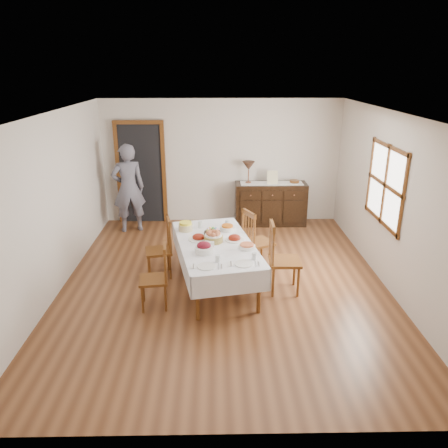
{
  "coord_description": "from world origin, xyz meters",
  "views": [
    {
      "loc": [
        -0.12,
        -6.13,
        3.22
      ],
      "look_at": [
        0.0,
        0.1,
        0.95
      ],
      "focal_mm": 35.0,
      "sensor_mm": 36.0,
      "label": 1
    }
  ],
  "objects_px": {
    "dining_table": "(216,248)",
    "person": "(128,185)",
    "chair_right_near": "(281,257)",
    "sideboard": "(270,204)",
    "chair_left_far": "(162,248)",
    "chair_right_far": "(256,239)",
    "table_lamp": "(249,166)",
    "chair_left_near": "(157,276)"
  },
  "relations": [
    {
      "from": "chair_left_far",
      "to": "person",
      "type": "distance_m",
      "value": 2.32
    },
    {
      "from": "chair_left_near",
      "to": "table_lamp",
      "type": "relative_size",
      "value": 2.03
    },
    {
      "from": "dining_table",
      "to": "chair_right_far",
      "type": "relative_size",
      "value": 2.2
    },
    {
      "from": "sideboard",
      "to": "table_lamp",
      "type": "xyz_separation_m",
      "value": [
        -0.48,
        0.03,
        0.8
      ]
    },
    {
      "from": "chair_left_near",
      "to": "table_lamp",
      "type": "bearing_deg",
      "value": 149.67
    },
    {
      "from": "table_lamp",
      "to": "chair_right_far",
      "type": "bearing_deg",
      "value": -90.74
    },
    {
      "from": "dining_table",
      "to": "sideboard",
      "type": "height_order",
      "value": "sideboard"
    },
    {
      "from": "chair_left_near",
      "to": "person",
      "type": "xyz_separation_m",
      "value": [
        -0.93,
        3.06,
        0.49
      ]
    },
    {
      "from": "person",
      "to": "chair_right_near",
      "type": "bearing_deg",
      "value": 117.24
    },
    {
      "from": "chair_right_far",
      "to": "chair_left_near",
      "type": "bearing_deg",
      "value": 103.62
    },
    {
      "from": "dining_table",
      "to": "sideboard",
      "type": "distance_m",
      "value": 3.05
    },
    {
      "from": "chair_left_far",
      "to": "dining_table",
      "type": "bearing_deg",
      "value": 54.48
    },
    {
      "from": "chair_left_near",
      "to": "chair_right_near",
      "type": "distance_m",
      "value": 1.84
    },
    {
      "from": "dining_table",
      "to": "table_lamp",
      "type": "distance_m",
      "value": 2.99
    },
    {
      "from": "chair_right_far",
      "to": "table_lamp",
      "type": "bearing_deg",
      "value": -26.01
    },
    {
      "from": "sideboard",
      "to": "chair_left_far",
      "type": "bearing_deg",
      "value": -129.89
    },
    {
      "from": "dining_table",
      "to": "person",
      "type": "xyz_separation_m",
      "value": [
        -1.75,
        2.47,
        0.32
      ]
    },
    {
      "from": "chair_right_near",
      "to": "dining_table",
      "type": "bearing_deg",
      "value": 80.78
    },
    {
      "from": "dining_table",
      "to": "person",
      "type": "bearing_deg",
      "value": 114.04
    },
    {
      "from": "chair_left_near",
      "to": "person",
      "type": "relative_size",
      "value": 0.49
    },
    {
      "from": "chair_left_near",
      "to": "chair_left_far",
      "type": "relative_size",
      "value": 0.97
    },
    {
      "from": "person",
      "to": "sideboard",
      "type": "bearing_deg",
      "value": 168.06
    },
    {
      "from": "chair_left_near",
      "to": "chair_right_far",
      "type": "xyz_separation_m",
      "value": [
        1.48,
        1.19,
        0.05
      ]
    },
    {
      "from": "person",
      "to": "chair_left_far",
      "type": "bearing_deg",
      "value": 94.37
    },
    {
      "from": "chair_left_far",
      "to": "chair_right_far",
      "type": "distance_m",
      "value": 1.54
    },
    {
      "from": "chair_left_far",
      "to": "sideboard",
      "type": "distance_m",
      "value": 3.17
    },
    {
      "from": "sideboard",
      "to": "table_lamp",
      "type": "height_order",
      "value": "table_lamp"
    },
    {
      "from": "chair_right_near",
      "to": "table_lamp",
      "type": "relative_size",
      "value": 2.37
    },
    {
      "from": "chair_left_far",
      "to": "chair_right_far",
      "type": "xyz_separation_m",
      "value": [
        1.52,
        0.23,
        0.03
      ]
    },
    {
      "from": "chair_right_near",
      "to": "sideboard",
      "type": "relative_size",
      "value": 0.73
    },
    {
      "from": "chair_right_near",
      "to": "sideboard",
      "type": "bearing_deg",
      "value": -2.89
    },
    {
      "from": "chair_right_near",
      "to": "table_lamp",
      "type": "distance_m",
      "value": 3.11
    },
    {
      "from": "chair_left_near",
      "to": "person",
      "type": "distance_m",
      "value": 3.23
    },
    {
      "from": "table_lamp",
      "to": "chair_right_near",
      "type": "bearing_deg",
      "value": -84.7
    },
    {
      "from": "chair_left_near",
      "to": "sideboard",
      "type": "distance_m",
      "value": 3.94
    },
    {
      "from": "chair_right_far",
      "to": "table_lamp",
      "type": "relative_size",
      "value": 2.25
    },
    {
      "from": "chair_right_far",
      "to": "person",
      "type": "relative_size",
      "value": 0.54
    },
    {
      "from": "person",
      "to": "table_lamp",
      "type": "distance_m",
      "value": 2.48
    },
    {
      "from": "dining_table",
      "to": "chair_right_near",
      "type": "relative_size",
      "value": 2.08
    },
    {
      "from": "chair_left_near",
      "to": "chair_left_far",
      "type": "height_order",
      "value": "chair_left_far"
    },
    {
      "from": "dining_table",
      "to": "chair_left_far",
      "type": "distance_m",
      "value": 0.95
    },
    {
      "from": "chair_left_near",
      "to": "chair_right_far",
      "type": "height_order",
      "value": "chair_right_far"
    }
  ]
}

